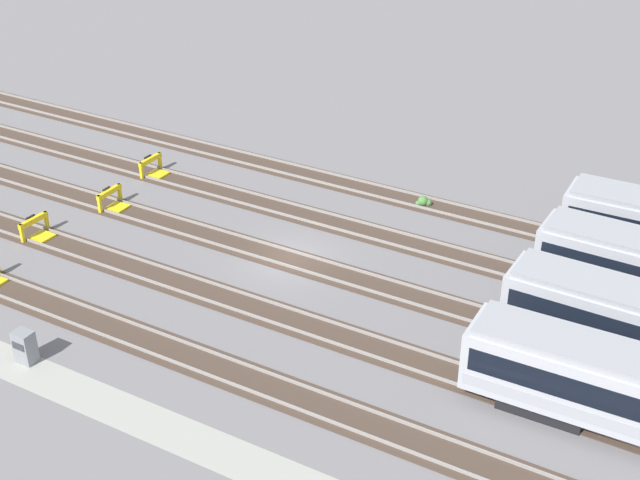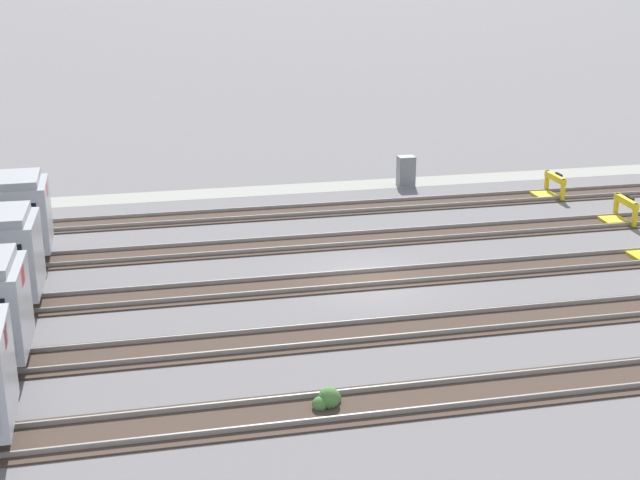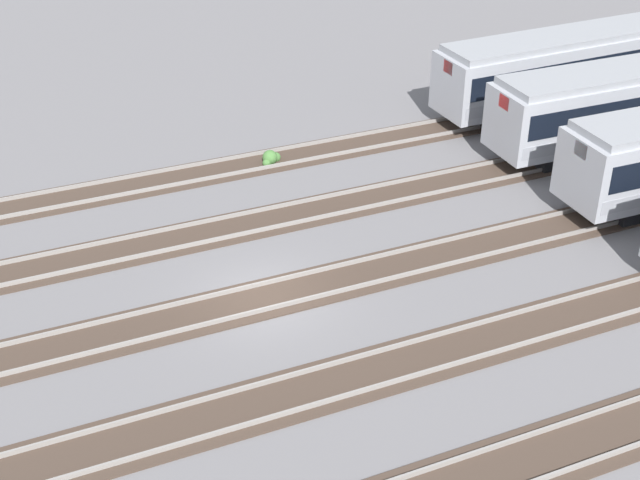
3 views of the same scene
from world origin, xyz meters
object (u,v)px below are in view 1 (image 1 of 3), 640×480
bumper_stop_middle_track (113,200)px  bumper_stop_near_inner_track (38,229)px  weed_clump (424,202)px  bumper_stop_far_inner_track (154,168)px  electrical_cabinet (25,347)px

bumper_stop_middle_track → bumper_stop_near_inner_track: bearing=-105.5°
bumper_stop_middle_track → weed_clump: (16.03, 9.44, -0.27)m
bumper_stop_middle_track → bumper_stop_far_inner_track: size_ratio=1.00×
bumper_stop_near_inner_track → weed_clump: bumper_stop_near_inner_track is taller
electrical_cabinet → weed_clump: electrical_cabinet is taller
bumper_stop_middle_track → bumper_stop_far_inner_track: same height
electrical_cabinet → bumper_stop_near_inner_track: bearing=132.4°
bumper_stop_middle_track → electrical_cabinet: bearing=-64.1°
bumper_stop_middle_track → weed_clump: bumper_stop_middle_track is taller
bumper_stop_near_inner_track → electrical_cabinet: (7.87, -8.61, 0.29)m
bumper_stop_near_inner_track → electrical_cabinet: 11.67m
bumper_stop_far_inner_track → electrical_cabinet: bearing=-68.2°
bumper_stop_near_inner_track → bumper_stop_middle_track: bearing=74.5°
bumper_stop_far_inner_track → bumper_stop_middle_track: bearing=-80.8°
bumper_stop_middle_track → bumper_stop_far_inner_track: bearing=99.2°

